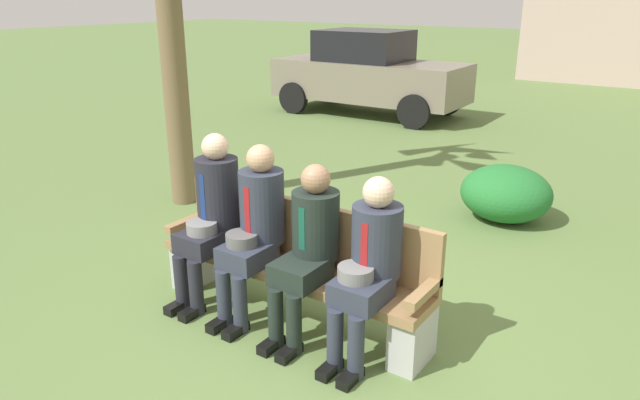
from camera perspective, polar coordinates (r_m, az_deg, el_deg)
The scene contains 8 objects.
ground_plane at distance 4.38m, azimuth 0.88°, elevation -13.25°, with size 80.00×80.00×0.00m, color #5C773F.
park_bench at distance 4.46m, azimuth -2.48°, elevation -6.25°, with size 2.25×0.44×0.90m.
seated_man_leftmost at distance 4.69m, azimuth -10.58°, elevation -1.05°, with size 0.34×0.72×1.36m.
seated_man_centerleft at distance 4.40m, azimuth -6.39°, elevation -2.37°, with size 0.34×0.72×1.33m.
seated_man_centerright at distance 4.13m, azimuth -1.15°, elevation -4.24°, with size 0.34×0.72×1.26m.
seated_man_rightmost at distance 3.89m, azimuth 4.78°, elevation -5.97°, with size 0.34×0.72×1.26m.
shrub_near_bench at distance 6.70m, azimuth 17.65°, elevation 0.63°, with size 0.98×0.90×0.62m, color #257131.
parked_car_near at distance 12.20m, azimuth 4.74°, elevation 12.22°, with size 3.92×1.75×1.68m.
Camera 1 is at (2.03, -3.08, 2.37)m, focal length 32.84 mm.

